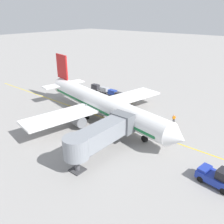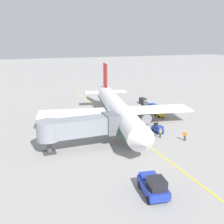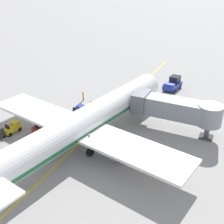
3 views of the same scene
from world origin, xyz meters
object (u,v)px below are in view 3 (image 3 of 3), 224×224
(ground_crew_loader, at_px, (83,96))
(ground_crew_wing_walker, at_px, (91,105))
(jet_bridge, at_px, (175,109))
(baggage_tug_spare, at_px, (12,128))
(baggage_tug_trailing, at_px, (42,128))
(parked_airliner, at_px, (85,123))
(pushback_tractor, at_px, (173,84))
(baggage_tug_lead, at_px, (78,111))

(ground_crew_loader, bearing_deg, ground_crew_wing_walker, -41.30)
(jet_bridge, height_order, ground_crew_wing_walker, jet_bridge)
(baggage_tug_spare, bearing_deg, ground_crew_wing_walker, 59.12)
(ground_crew_loader, bearing_deg, baggage_tug_trailing, -88.65)
(parked_airliner, bearing_deg, baggage_tug_spare, -169.72)
(jet_bridge, xyz_separation_m, baggage_tug_spare, (-20.45, -10.47, -2.74))
(pushback_tractor, bearing_deg, baggage_tug_trailing, -117.72)
(jet_bridge, relative_size, ground_crew_wing_walker, 7.33)
(pushback_tractor, relative_size, baggage_tug_lead, 1.86)
(ground_crew_loader, bearing_deg, pushback_tractor, 42.95)
(jet_bridge, bearing_deg, baggage_tug_trailing, -152.49)
(pushback_tractor, bearing_deg, jet_bridge, -74.50)
(parked_airliner, height_order, ground_crew_loader, parked_airliner)
(pushback_tractor, relative_size, baggage_tug_spare, 1.79)
(jet_bridge, relative_size, pushback_tractor, 2.65)
(jet_bridge, bearing_deg, ground_crew_wing_walker, 177.87)
(jet_bridge, height_order, ground_crew_loader, jet_bridge)
(baggage_tug_trailing, xyz_separation_m, ground_crew_wing_walker, (2.77, 9.18, 0.24))
(ground_crew_loader, bearing_deg, jet_bridge, -10.69)
(baggage_tug_spare, xyz_separation_m, ground_crew_loader, (3.52, 13.67, 0.24))
(ground_crew_loader, bearing_deg, baggage_tug_lead, -67.51)
(baggage_tug_lead, bearing_deg, pushback_tractor, 57.81)
(pushback_tractor, xyz_separation_m, ground_crew_loader, (-12.75, -11.87, -0.15))
(ground_crew_wing_walker, bearing_deg, jet_bridge, -2.13)
(pushback_tractor, distance_m, baggage_tug_trailing, 26.81)
(jet_bridge, distance_m, baggage_tug_lead, 15.20)
(parked_airliner, relative_size, ground_crew_wing_walker, 21.99)
(parked_airliner, relative_size, jet_bridge, 3.00)
(baggage_tug_trailing, bearing_deg, ground_crew_loader, 91.35)
(ground_crew_wing_walker, height_order, ground_crew_loader, same)
(baggage_tug_trailing, relative_size, baggage_tug_spare, 1.06)
(pushback_tractor, bearing_deg, parked_airliner, -103.07)
(pushback_tractor, height_order, baggage_tug_trailing, pushback_tractor)
(pushback_tractor, relative_size, ground_crew_wing_walker, 2.77)
(parked_airliner, distance_m, jet_bridge, 12.87)
(pushback_tractor, distance_m, baggage_tug_lead, 20.00)
(baggage_tug_spare, xyz_separation_m, ground_crew_wing_walker, (6.57, 10.99, 0.24))
(parked_airliner, height_order, jet_bridge, parked_airliner)
(baggage_tug_trailing, distance_m, ground_crew_loader, 11.87)
(baggage_tug_spare, height_order, ground_crew_wing_walker, ground_crew_wing_walker)
(baggage_tug_spare, bearing_deg, pushback_tractor, 57.49)
(jet_bridge, xyz_separation_m, ground_crew_wing_walker, (-13.88, 0.52, -2.50))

